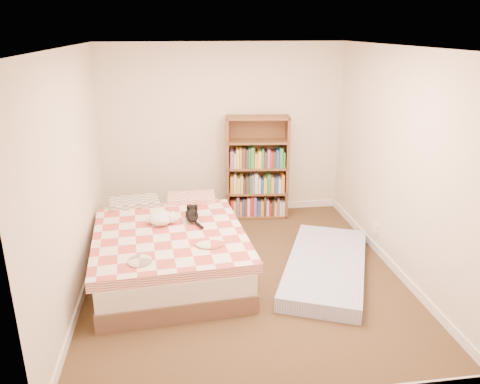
{
  "coord_description": "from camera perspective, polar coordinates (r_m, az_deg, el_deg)",
  "views": [
    {
      "loc": [
        -0.71,
        -4.67,
        2.68
      ],
      "look_at": [
        -0.0,
        0.3,
        0.91
      ],
      "focal_mm": 35.0,
      "sensor_mm": 36.0,
      "label": 1
    }
  ],
  "objects": [
    {
      "name": "room",
      "position": [
        4.95,
        0.53,
        2.0
      ],
      "size": [
        3.51,
        4.01,
        2.51
      ],
      "color": "#412F1C",
      "rests_on": "ground"
    },
    {
      "name": "bed",
      "position": [
        5.53,
        -8.6,
        -6.6
      ],
      "size": [
        1.78,
        2.35,
        0.6
      ],
      "rotation": [
        0.0,
        0.0,
        0.08
      ],
      "color": "brown",
      "rests_on": "room"
    },
    {
      "name": "bookshelf",
      "position": [
        6.89,
        2.04,
        1.46
      ],
      "size": [
        0.93,
        0.4,
        1.5
      ],
      "rotation": [
        0.0,
        0.0,
        -0.11
      ],
      "color": "brown",
      "rests_on": "room"
    },
    {
      "name": "floor_mattress",
      "position": [
        5.53,
        10.43,
        -8.92
      ],
      "size": [
        1.51,
        2.06,
        0.17
      ],
      "primitive_type": "cube",
      "rotation": [
        0.0,
        0.0,
        -0.4
      ],
      "color": "#7888C9",
      "rests_on": "room"
    },
    {
      "name": "black_cat",
      "position": [
        5.56,
        -5.86,
        -2.73
      ],
      "size": [
        0.2,
        0.57,
        0.13
      ],
      "rotation": [
        0.0,
        0.0,
        -0.08
      ],
      "color": "black",
      "rests_on": "bed"
    },
    {
      "name": "white_dog",
      "position": [
        5.45,
        -9.53,
        -3.15
      ],
      "size": [
        0.39,
        0.4,
        0.15
      ],
      "rotation": [
        0.0,
        0.0,
        0.49
      ],
      "color": "white",
      "rests_on": "bed"
    }
  ]
}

